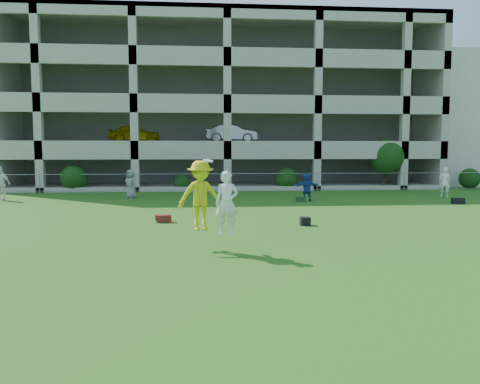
{
  "coord_description": "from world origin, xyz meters",
  "views": [
    {
      "loc": [
        -1.72,
        -11.6,
        2.73
      ],
      "look_at": [
        -0.51,
        3.0,
        1.4
      ],
      "focal_mm": 35.0,
      "sensor_mm": 36.0,
      "label": 1
    }
  ],
  "objects": [
    {
      "name": "bag_black_b",
      "position": [
        -3.28,
        6.51,
        0.11
      ],
      "size": [
        0.46,
        0.37,
        0.22
      ],
      "primitive_type": "cube",
      "rotation": [
        0.0,
        0.0,
        -0.34
      ],
      "color": "black",
      "rests_on": "ground"
    },
    {
      "name": "bystander_d",
      "position": [
        3.87,
        12.8,
        0.76
      ],
      "size": [
        1.46,
        0.65,
        1.53
      ],
      "primitive_type": "imported",
      "rotation": [
        0.0,
        0.0,
        3.29
      ],
      "color": "#204095",
      "rests_on": "ground"
    },
    {
      "name": "parking_garage",
      "position": [
        -0.01,
        27.7,
        6.01
      ],
      "size": [
        30.0,
        14.0,
        12.0
      ],
      "color": "#9E998C",
      "rests_on": "ground"
    },
    {
      "name": "shrub_row",
      "position": [
        4.59,
        19.7,
        1.51
      ],
      "size": [
        34.38,
        2.52,
        3.5
      ],
      "color": "#163D11",
      "rests_on": "ground"
    },
    {
      "name": "frisbee_contest",
      "position": [
        -1.61,
        0.96,
        1.46
      ],
      "size": [
        1.65,
        1.22,
        1.97
      ],
      "color": "yellow",
      "rests_on": "ground"
    },
    {
      "name": "bystander_c",
      "position": [
        -5.66,
        14.79,
        0.81
      ],
      "size": [
        0.93,
        0.91,
        1.62
      ],
      "primitive_type": "imported",
      "rotation": [
        0.0,
        0.0,
        -0.73
      ],
      "color": "gray",
      "rests_on": "ground"
    },
    {
      "name": "bag_black_e",
      "position": [
        11.18,
        10.84,
        0.15
      ],
      "size": [
        0.63,
        0.37,
        0.3
      ],
      "primitive_type": "cube",
      "rotation": [
        0.0,
        0.0,
        -0.12
      ],
      "color": "black",
      "rests_on": "ground"
    },
    {
      "name": "crate_d",
      "position": [
        2.01,
        4.89,
        0.15
      ],
      "size": [
        0.36,
        0.36,
        0.3
      ],
      "primitive_type": "cube",
      "rotation": [
        0.0,
        0.0,
        -0.02
      ],
      "color": "black",
      "rests_on": "ground"
    },
    {
      "name": "bag_green_g",
      "position": [
        3.47,
        12.48,
        0.12
      ],
      "size": [
        0.56,
        0.41,
        0.25
      ],
      "primitive_type": "cube",
      "rotation": [
        0.0,
        0.0,
        -0.23
      ],
      "color": "black",
      "rests_on": "ground"
    },
    {
      "name": "ground",
      "position": [
        0.0,
        0.0,
        0.0
      ],
      "size": [
        100.0,
        100.0,
        0.0
      ],
      "primitive_type": "plane",
      "color": "#235114",
      "rests_on": "ground"
    },
    {
      "name": "fence",
      "position": [
        0.0,
        19.0,
        0.61
      ],
      "size": [
        36.06,
        0.06,
        1.2
      ],
      "color": "gray",
      "rests_on": "ground"
    },
    {
      "name": "bystander_b",
      "position": [
        -12.48,
        14.4,
        0.91
      ],
      "size": [
        1.14,
        0.67,
        1.82
      ],
      "primitive_type": "imported",
      "rotation": [
        0.0,
        0.0,
        -0.22
      ],
      "color": "white",
      "rests_on": "ground"
    },
    {
      "name": "bag_red_a",
      "position": [
        -3.15,
        6.01,
        0.14
      ],
      "size": [
        0.58,
        0.36,
        0.28
      ],
      "primitive_type": "cube",
      "rotation": [
        0.0,
        0.0,
        0.11
      ],
      "color": "#550E1E",
      "rests_on": "ground"
    },
    {
      "name": "bystander_e",
      "position": [
        12.18,
        14.07,
        0.86
      ],
      "size": [
        0.75,
        0.66,
        1.72
      ],
      "primitive_type": "imported",
      "rotation": [
        0.0,
        0.0,
        2.66
      ],
      "color": "white",
      "rests_on": "ground"
    }
  ]
}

